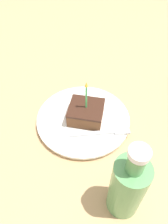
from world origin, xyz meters
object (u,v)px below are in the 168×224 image
at_px(cake_slice, 86,112).
at_px(fork, 104,132).
at_px(plate, 84,119).
at_px(bottle, 127,187).

distance_m(cake_slice, fork, 0.08).
relative_size(plate, cake_slice, 2.02).
bearing_deg(fork, plate, -124.64).
relative_size(plate, fork, 1.65).
bearing_deg(bottle, cake_slice, -150.74).
height_order(fork, bottle, bottle).
distance_m(fork, bottle, 0.20).
bearing_deg(plate, bottle, 30.43).
xyz_separation_m(fork, bottle, (0.18, 0.07, 0.07)).
height_order(plate, bottle, bottle).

